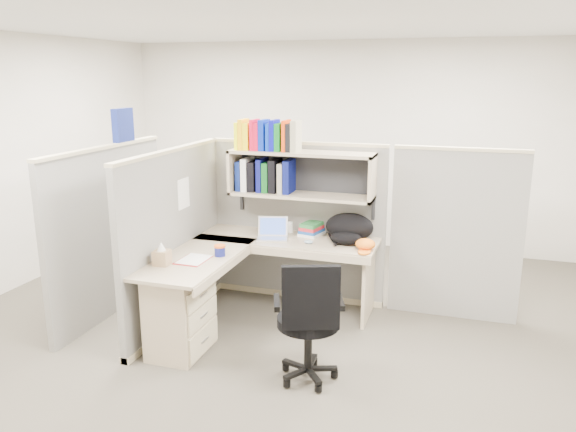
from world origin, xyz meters
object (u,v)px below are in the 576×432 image
(desk, at_px, (211,293))
(task_chair, at_px, (309,340))
(laptop, at_px, (272,229))
(backpack, at_px, (348,228))
(snack_canister, at_px, (220,250))

(desk, distance_m, task_chair, 1.07)
(laptop, xyz_separation_m, backpack, (0.71, 0.12, 0.03))
(laptop, xyz_separation_m, task_chair, (0.70, -1.19, -0.48))
(desk, relative_size, laptop, 6.08)
(laptop, height_order, task_chair, task_chair)
(desk, bearing_deg, backpack, 42.38)
(snack_canister, bearing_deg, task_chair, -30.44)
(desk, xyz_separation_m, laptop, (0.28, 0.79, 0.39))
(task_chair, bearing_deg, desk, 157.62)
(laptop, relative_size, backpack, 0.63)
(desk, bearing_deg, task_chair, -22.38)
(snack_canister, height_order, task_chair, task_chair)
(backpack, bearing_deg, task_chair, -97.04)
(desk, height_order, laptop, laptop)
(backpack, height_order, snack_canister, backpack)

